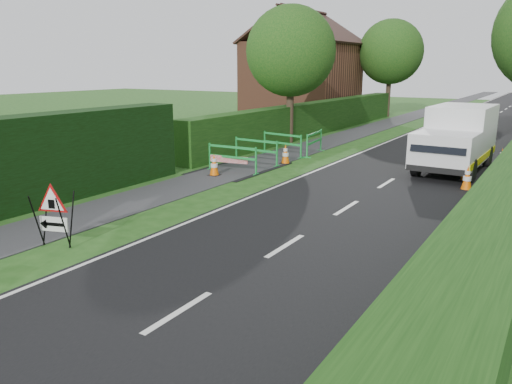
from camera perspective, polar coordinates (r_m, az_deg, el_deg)
The scene contains 20 objects.
ground at distance 9.32m, azimuth -25.03°, elevation -11.08°, with size 120.00×120.00×0.00m, color #1C4814.
road_surface at distance 39.88m, azimuth 24.98°, elevation 7.43°, with size 6.00×90.00×0.02m, color black.
footpath at distance 40.91m, azimuth 17.28°, elevation 8.25°, with size 2.00×90.00×0.02m, color #2D2D30.
hedge_west_far at distance 29.38m, azimuth 6.85°, elevation 6.69°, with size 1.00×24.00×1.80m, color #14380F.
house_west at distance 38.53m, azimuth 5.26°, elevation 12.80°, with size 7.50×7.40×7.88m.
tree_nw at distance 25.39m, azimuth 4.01°, elevation 15.74°, with size 4.40×4.40×6.70m.
tree_fw at distance 40.23m, azimuth 15.15°, elevation 15.19°, with size 4.80×4.80×7.24m.
triangle_sign at distance 11.33m, azimuth -22.37°, elevation -2.00°, with size 1.01×1.01×1.18m.
works_van at distance 19.84m, azimuth 21.99°, elevation 5.83°, with size 2.17×5.21×2.35m.
traffic_cone_0 at distance 16.86m, azimuth 22.99°, elevation 1.48°, with size 0.38×0.38×0.79m.
traffic_cone_1 at distance 18.25m, azimuth 22.91°, elevation 2.38°, with size 0.38×0.38×0.79m.
traffic_cone_2 at distance 21.05m, azimuth 26.27°, elevation 3.47°, with size 0.38×0.38×0.79m.
traffic_cone_3 at distance 17.68m, azimuth -4.81°, elevation 3.11°, with size 0.38×0.38×0.79m.
traffic_cone_4 at distance 19.85m, azimuth 3.39°, elevation 4.35°, with size 0.38×0.38×0.79m.
ped_barrier_0 at distance 18.24m, azimuth -2.73°, elevation 4.24°, with size 2.07×0.41×1.00m.
ped_barrier_1 at distance 19.80m, azimuth 0.00°, elevation 5.04°, with size 2.08×0.52×1.00m.
ped_barrier_2 at distance 21.63m, azimuth 3.02°, elevation 5.80°, with size 2.09×0.69×1.00m.
ped_barrier_3 at distance 22.16m, azimuth 6.69°, elevation 5.92°, with size 0.63×2.09×1.00m.
redwhite_plank at distance 18.48m, azimuth -3.10°, elevation 2.37°, with size 1.50×0.04×0.25m, color red.
hatchback_car at distance 31.86m, azimuth 23.72°, elevation 7.31°, with size 1.47×3.66×1.25m, color silver.
Camera 1 is at (7.29, -4.42, 3.76)m, focal length 35.00 mm.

